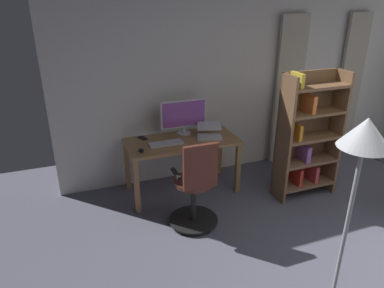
{
  "coord_description": "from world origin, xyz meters",
  "views": [
    {
      "loc": [
        2.58,
        1.41,
        2.45
      ],
      "look_at": [
        1.33,
        -1.92,
        0.93
      ],
      "focal_mm": 33.34,
      "sensor_mm": 36.0,
      "label": 1
    }
  ],
  "objects_px": {
    "desk": "(182,147)",
    "cell_phone_face_up": "(143,138)",
    "computer_keyboard": "(166,143)",
    "floor_lamp": "(361,157)",
    "laptop": "(209,133)",
    "computer_monitor": "(184,115)",
    "office_chair": "(196,188)",
    "computer_mouse": "(141,150)",
    "bookshelf": "(307,136)"
  },
  "relations": [
    {
      "from": "office_chair",
      "to": "computer_monitor",
      "type": "height_order",
      "value": "computer_monitor"
    },
    {
      "from": "laptop",
      "to": "cell_phone_face_up",
      "type": "height_order",
      "value": "laptop"
    },
    {
      "from": "computer_keyboard",
      "to": "floor_lamp",
      "type": "distance_m",
      "value": 2.51
    },
    {
      "from": "desk",
      "to": "computer_keyboard",
      "type": "bearing_deg",
      "value": 14.95
    },
    {
      "from": "desk",
      "to": "floor_lamp",
      "type": "bearing_deg",
      "value": 99.84
    },
    {
      "from": "desk",
      "to": "office_chair",
      "type": "relative_size",
      "value": 1.33
    },
    {
      "from": "laptop",
      "to": "bookshelf",
      "type": "relative_size",
      "value": 0.25
    },
    {
      "from": "cell_phone_face_up",
      "to": "desk",
      "type": "bearing_deg",
      "value": 133.52
    },
    {
      "from": "computer_keyboard",
      "to": "desk",
      "type": "bearing_deg",
      "value": -165.05
    },
    {
      "from": "bookshelf",
      "to": "cell_phone_face_up",
      "type": "bearing_deg",
      "value": -23.17
    },
    {
      "from": "bookshelf",
      "to": "computer_monitor",
      "type": "bearing_deg",
      "value": -30.47
    },
    {
      "from": "cell_phone_face_up",
      "to": "floor_lamp",
      "type": "relative_size",
      "value": 0.08
    },
    {
      "from": "computer_keyboard",
      "to": "bookshelf",
      "type": "height_order",
      "value": "bookshelf"
    },
    {
      "from": "cell_phone_face_up",
      "to": "computer_mouse",
      "type": "bearing_deg",
      "value": 55.66
    },
    {
      "from": "computer_mouse",
      "to": "office_chair",
      "type": "bearing_deg",
      "value": 124.84
    },
    {
      "from": "office_chair",
      "to": "bookshelf",
      "type": "height_order",
      "value": "bookshelf"
    },
    {
      "from": "computer_mouse",
      "to": "cell_phone_face_up",
      "type": "height_order",
      "value": "computer_mouse"
    },
    {
      "from": "desk",
      "to": "cell_phone_face_up",
      "type": "relative_size",
      "value": 9.78
    },
    {
      "from": "laptop",
      "to": "computer_mouse",
      "type": "xyz_separation_m",
      "value": [
        0.93,
        0.15,
        -0.03
      ]
    },
    {
      "from": "desk",
      "to": "cell_phone_face_up",
      "type": "bearing_deg",
      "value": -27.26
    },
    {
      "from": "laptop",
      "to": "floor_lamp",
      "type": "relative_size",
      "value": 0.23
    },
    {
      "from": "computer_monitor",
      "to": "computer_keyboard",
      "type": "height_order",
      "value": "computer_monitor"
    },
    {
      "from": "bookshelf",
      "to": "floor_lamp",
      "type": "height_order",
      "value": "floor_lamp"
    },
    {
      "from": "computer_mouse",
      "to": "cell_phone_face_up",
      "type": "xyz_separation_m",
      "value": [
        -0.11,
        -0.4,
        -0.01
      ]
    },
    {
      "from": "desk",
      "to": "bookshelf",
      "type": "xyz_separation_m",
      "value": [
        -1.45,
        0.58,
        0.17
      ]
    },
    {
      "from": "desk",
      "to": "cell_phone_face_up",
      "type": "xyz_separation_m",
      "value": [
        0.45,
        -0.23,
        0.1
      ]
    },
    {
      "from": "laptop",
      "to": "desk",
      "type": "bearing_deg",
      "value": 17.08
    },
    {
      "from": "computer_monitor",
      "to": "computer_keyboard",
      "type": "bearing_deg",
      "value": 39.78
    },
    {
      "from": "desk",
      "to": "cell_phone_face_up",
      "type": "distance_m",
      "value": 0.52
    },
    {
      "from": "computer_keyboard",
      "to": "cell_phone_face_up",
      "type": "distance_m",
      "value": 0.37
    },
    {
      "from": "desk",
      "to": "bookshelf",
      "type": "height_order",
      "value": "bookshelf"
    },
    {
      "from": "office_chair",
      "to": "computer_mouse",
      "type": "relative_size",
      "value": 10.56
    },
    {
      "from": "office_chair",
      "to": "computer_keyboard",
      "type": "xyz_separation_m",
      "value": [
        0.11,
        -0.74,
        0.25
      ]
    },
    {
      "from": "cell_phone_face_up",
      "to": "bookshelf",
      "type": "bearing_deg",
      "value": 137.6
    },
    {
      "from": "desk",
      "to": "bookshelf",
      "type": "distance_m",
      "value": 1.57
    },
    {
      "from": "computer_mouse",
      "to": "bookshelf",
      "type": "relative_size",
      "value": 0.06
    },
    {
      "from": "computer_keyboard",
      "to": "laptop",
      "type": "relative_size",
      "value": 1.03
    },
    {
      "from": "computer_monitor",
      "to": "floor_lamp",
      "type": "height_order",
      "value": "floor_lamp"
    },
    {
      "from": "office_chair",
      "to": "computer_mouse",
      "type": "distance_m",
      "value": 0.81
    },
    {
      "from": "bookshelf",
      "to": "floor_lamp",
      "type": "relative_size",
      "value": 0.93
    },
    {
      "from": "computer_monitor",
      "to": "cell_phone_face_up",
      "type": "height_order",
      "value": "computer_monitor"
    },
    {
      "from": "desk",
      "to": "computer_keyboard",
      "type": "distance_m",
      "value": 0.26
    },
    {
      "from": "laptop",
      "to": "computer_monitor",
      "type": "bearing_deg",
      "value": -20.61
    },
    {
      "from": "office_chair",
      "to": "cell_phone_face_up",
      "type": "relative_size",
      "value": 7.33
    },
    {
      "from": "computer_monitor",
      "to": "office_chair",
      "type": "bearing_deg",
      "value": 77.69
    },
    {
      "from": "computer_mouse",
      "to": "bookshelf",
      "type": "xyz_separation_m",
      "value": [
        -2.01,
        0.42,
        0.05
      ]
    },
    {
      "from": "office_chair",
      "to": "computer_mouse",
      "type": "height_order",
      "value": "office_chair"
    },
    {
      "from": "computer_keyboard",
      "to": "computer_mouse",
      "type": "relative_size",
      "value": 4.14
    },
    {
      "from": "computer_keyboard",
      "to": "laptop",
      "type": "bearing_deg",
      "value": -175.63
    },
    {
      "from": "computer_monitor",
      "to": "computer_mouse",
      "type": "xyz_separation_m",
      "value": [
        0.66,
        0.38,
        -0.24
      ]
    }
  ]
}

